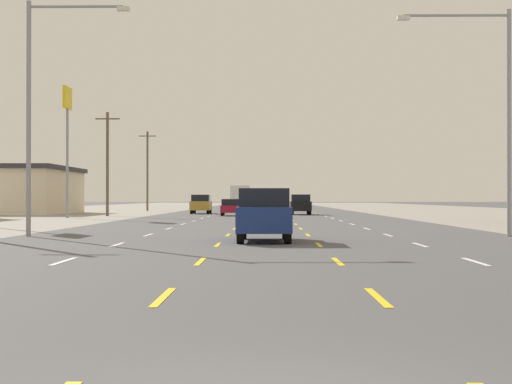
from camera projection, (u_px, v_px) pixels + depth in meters
The scene contains 13 objects.
ground_plane at pixel (267, 217), 72.36m from camera, with size 572.00×572.00×0.00m, color #4C4C4F.
lane_markings at pixel (267, 210), 110.86m from camera, with size 10.64×227.60×0.01m.
suv_center_turn_nearest at pixel (264, 214), 30.74m from camera, with size 1.98×4.90×1.98m.
hatchback_inner_left_near at pixel (231, 207), 75.26m from camera, with size 1.72×3.90×1.54m.
suv_inner_right_mid at pixel (300, 204), 80.41m from camera, with size 1.98×4.90×1.98m.
suv_far_left_midfar at pixel (201, 204), 85.40m from camera, with size 1.98×4.90×1.98m.
box_truck_inner_left_far at pixel (240, 197), 106.83m from camera, with size 2.40×7.20×3.23m.
storefront_left_row_2 at pixel (29, 190), 85.60m from camera, with size 8.68×16.76×4.92m.
pole_sign_left_row_2 at pixel (67, 118), 67.35m from camera, with size 0.24×2.30×10.78m.
streetlight_left_row_0 at pixel (39, 100), 34.72m from camera, with size 4.38×0.26×10.00m.
streetlight_right_row_0 at pixel (496, 103), 34.47m from camera, with size 4.80×0.26×9.58m.
utility_pole_left_row_1 at pixel (107, 162), 73.99m from camera, with size 2.20×0.26×9.40m.
utility_pole_left_row_2 at pixel (147, 170), 104.92m from camera, with size 2.20×0.26×10.19m.
Camera 1 is at (-0.06, -6.38, 1.62)m, focal length 57.56 mm.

